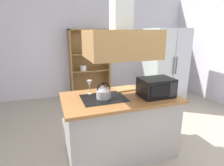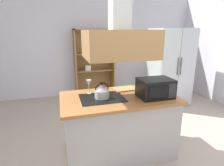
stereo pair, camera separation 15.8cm
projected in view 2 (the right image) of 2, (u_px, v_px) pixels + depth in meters
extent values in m
plane|color=#A79886|center=(129.00, 153.00, 2.83)|extent=(7.80, 7.80, 0.00)
cube|color=silver|center=(92.00, 47.00, 5.24)|extent=(6.00, 0.12, 2.70)
cube|color=#AFA8A4|center=(118.00, 126.00, 2.76)|extent=(1.54, 0.84, 0.86)
cube|color=#A16735|center=(119.00, 98.00, 2.63)|extent=(1.62, 0.92, 0.04)
cube|color=black|center=(102.00, 98.00, 2.56)|extent=(0.60, 0.48, 0.00)
cube|color=#B28048|center=(119.00, 44.00, 2.43)|extent=(0.90, 0.70, 0.36)
cube|color=#B3C3BE|center=(169.00, 67.00, 4.59)|extent=(0.90, 0.72, 1.85)
cube|color=#B5BDBE|center=(170.00, 71.00, 4.18)|extent=(0.44, 0.03, 1.81)
cube|color=#B3B8C3|center=(187.00, 69.00, 4.30)|extent=(0.44, 0.03, 1.81)
cylinder|color=#4C4C51|center=(178.00, 66.00, 4.18)|extent=(0.02, 0.02, 0.40)
cylinder|color=#4C4C51|center=(181.00, 66.00, 4.20)|extent=(0.02, 0.02, 0.40)
cube|color=olive|center=(76.00, 64.00, 4.98)|extent=(0.04, 0.40, 1.83)
cube|color=olive|center=(113.00, 63.00, 5.26)|extent=(0.04, 0.40, 1.83)
cube|color=olive|center=(94.00, 30.00, 4.87)|extent=(1.08, 0.40, 0.03)
cube|color=olive|center=(95.00, 93.00, 5.36)|extent=(1.08, 0.40, 0.08)
cube|color=olive|center=(93.00, 62.00, 5.29)|extent=(1.08, 0.02, 1.83)
cube|color=olive|center=(95.00, 70.00, 5.17)|extent=(1.00, 0.36, 0.02)
cube|color=olive|center=(94.00, 53.00, 5.04)|extent=(1.00, 0.36, 0.02)
cylinder|color=white|center=(88.00, 69.00, 5.06)|extent=(0.18, 0.18, 0.05)
cylinder|color=white|center=(88.00, 68.00, 5.05)|extent=(0.17, 0.17, 0.05)
cylinder|color=white|center=(88.00, 66.00, 5.04)|extent=(0.16, 0.16, 0.05)
cylinder|color=silver|center=(99.00, 51.00, 5.02)|extent=(0.01, 0.01, 0.12)
cone|color=silver|center=(99.00, 47.00, 4.99)|extent=(0.07, 0.07, 0.08)
cylinder|color=silver|center=(105.00, 51.00, 5.07)|extent=(0.01, 0.01, 0.12)
cone|color=silver|center=(105.00, 47.00, 5.04)|extent=(0.07, 0.07, 0.08)
cylinder|color=#BDBEBF|center=(102.00, 94.00, 2.55)|extent=(0.20, 0.20, 0.11)
cone|color=#BBB1BE|center=(102.00, 88.00, 2.52)|extent=(0.19, 0.19, 0.07)
sphere|color=black|center=(102.00, 84.00, 2.51)|extent=(0.03, 0.03, 0.03)
torus|color=black|center=(102.00, 89.00, 2.52)|extent=(0.19, 0.02, 0.19)
cube|color=tan|center=(125.00, 89.00, 2.93)|extent=(0.36, 0.27, 0.02)
cube|color=black|center=(155.00, 88.00, 2.57)|extent=(0.46, 0.34, 0.26)
cube|color=black|center=(158.00, 92.00, 2.40)|extent=(0.26, 0.01, 0.17)
cube|color=#262628|center=(172.00, 91.00, 2.45)|extent=(0.11, 0.01, 0.20)
cylinder|color=silver|center=(89.00, 93.00, 2.75)|extent=(0.06, 0.06, 0.01)
cylinder|color=silver|center=(89.00, 89.00, 2.73)|extent=(0.01, 0.01, 0.11)
cone|color=silver|center=(89.00, 83.00, 2.70)|extent=(0.08, 0.08, 0.09)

